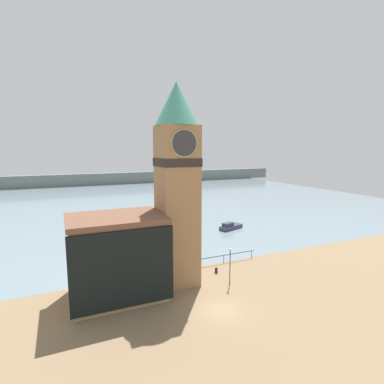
{
  "coord_description": "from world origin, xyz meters",
  "views": [
    {
      "loc": [
        -13.53,
        -23.57,
        15.53
      ],
      "look_at": [
        -0.51,
        5.66,
        10.9
      ],
      "focal_mm": 28.0,
      "sensor_mm": 36.0,
      "label": 1
    }
  ],
  "objects_px": {
    "boat_far": "(230,227)",
    "lamp_post": "(230,260)",
    "pier_building": "(117,257)",
    "clock_tower": "(177,180)",
    "mooring_bollard_near": "(216,270)",
    "boat_near": "(182,238)"
  },
  "relations": [
    {
      "from": "pier_building",
      "to": "lamp_post",
      "type": "height_order",
      "value": "pier_building"
    },
    {
      "from": "clock_tower",
      "to": "pier_building",
      "type": "bearing_deg",
      "value": -175.07
    },
    {
      "from": "clock_tower",
      "to": "boat_far",
      "type": "height_order",
      "value": "clock_tower"
    },
    {
      "from": "mooring_bollard_near",
      "to": "lamp_post",
      "type": "height_order",
      "value": "lamp_post"
    },
    {
      "from": "clock_tower",
      "to": "mooring_bollard_near",
      "type": "distance_m",
      "value": 12.83
    },
    {
      "from": "boat_near",
      "to": "boat_far",
      "type": "distance_m",
      "value": 12.26
    },
    {
      "from": "clock_tower",
      "to": "lamp_post",
      "type": "height_order",
      "value": "clock_tower"
    },
    {
      "from": "clock_tower",
      "to": "mooring_bollard_near",
      "type": "bearing_deg",
      "value": 4.62
    },
    {
      "from": "pier_building",
      "to": "clock_tower",
      "type": "bearing_deg",
      "value": 4.93
    },
    {
      "from": "mooring_bollard_near",
      "to": "lamp_post",
      "type": "bearing_deg",
      "value": -92.15
    },
    {
      "from": "boat_near",
      "to": "mooring_bollard_near",
      "type": "distance_m",
      "value": 13.48
    },
    {
      "from": "boat_near",
      "to": "clock_tower",
      "type": "bearing_deg",
      "value": -130.51
    },
    {
      "from": "clock_tower",
      "to": "boat_far",
      "type": "relative_size",
      "value": 4.23
    },
    {
      "from": "pier_building",
      "to": "mooring_bollard_near",
      "type": "xyz_separation_m",
      "value": [
        12.38,
        1.04,
        -3.99
      ]
    },
    {
      "from": "mooring_bollard_near",
      "to": "lamp_post",
      "type": "relative_size",
      "value": 0.17
    },
    {
      "from": "boat_far",
      "to": "lamp_post",
      "type": "bearing_deg",
      "value": -140.48
    },
    {
      "from": "boat_far",
      "to": "lamp_post",
      "type": "relative_size",
      "value": 1.23
    },
    {
      "from": "mooring_bollard_near",
      "to": "lamp_post",
      "type": "distance_m",
      "value": 4.34
    },
    {
      "from": "pier_building",
      "to": "mooring_bollard_near",
      "type": "distance_m",
      "value": 13.05
    },
    {
      "from": "clock_tower",
      "to": "lamp_post",
      "type": "xyz_separation_m",
      "value": [
        5.24,
        -3.03,
        -9.03
      ]
    },
    {
      "from": "clock_tower",
      "to": "lamp_post",
      "type": "bearing_deg",
      "value": -30.07
    },
    {
      "from": "pier_building",
      "to": "mooring_bollard_near",
      "type": "height_order",
      "value": "pier_building"
    }
  ]
}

